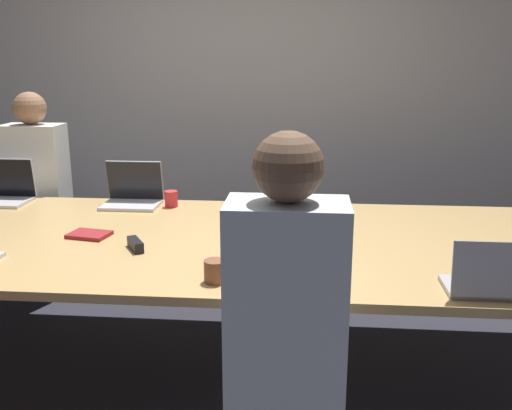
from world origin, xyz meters
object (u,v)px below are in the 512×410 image
laptop_near_right (491,279)px  person_near_midright (286,344)px  cup_near_midright (215,271)px  cup_far_midleft (171,199)px  laptop_near_midright (280,268)px  laptop_far_midleft (133,193)px  stapler (135,245)px  person_far_left (39,197)px  laptop_far_left (3,190)px

laptop_near_right → person_near_midright: bearing=25.3°
cup_near_midright → cup_far_midleft: 1.26m
laptop_near_midright → cup_near_midright: bearing=-2.7°
laptop_far_midleft → stapler: size_ratio=2.31×
laptop_near_midright → laptop_far_midleft: (-0.97, 1.22, 0.00)m
cup_near_midright → cup_far_midleft: (-0.46, 1.17, 0.00)m
laptop_near_midright → laptop_near_right: size_ratio=0.93×
laptop_far_midleft → cup_near_midright: bearing=-59.7°
laptop_far_midleft → cup_far_midleft: (0.25, -0.03, -0.03)m
person_far_left → laptop_near_midright: 2.37m
person_near_midright → laptop_far_midleft: (-1.01, 1.61, 0.12)m
stapler → laptop_far_left: bearing=111.5°
person_far_left → person_near_midright: person_near_midright is taller
laptop_near_right → laptop_near_midright: bearing=-2.1°
cup_near_midright → laptop_near_right: bearing=-2.3°
laptop_far_left → person_near_midright: (1.86, -1.62, -0.12)m
person_far_left → cup_far_midleft: 1.12m
cup_far_midleft → stapler: cup_far_midleft is taller
person_far_left → cup_near_midright: (1.50, -1.56, 0.10)m
laptop_far_midleft → laptop_near_right: laptop_far_midleft is taller
laptop_far_left → laptop_near_right: laptop_far_left is taller
laptop_near_midright → person_near_midright: 0.42m
laptop_far_left → laptop_near_right: bearing=-25.4°
stapler → laptop_near_right: bearing=-46.3°
cup_near_midright → laptop_near_midright: bearing=-2.7°
cup_far_midleft → laptop_far_midleft: bearing=172.6°
laptop_near_midright → cup_far_midleft: bearing=-58.6°
laptop_far_left → cup_near_midright: bearing=-37.9°
laptop_far_midleft → cup_far_midleft: laptop_far_midleft is taller
cup_near_midright → cup_far_midleft: cup_far_midleft is taller
laptop_near_right → stapler: bearing=-15.0°
laptop_far_left → cup_far_midleft: bearing=-1.9°
person_far_left → person_near_midright: bearing=-47.6°
person_near_midright → cup_far_midleft: 1.76m
laptop_far_midleft → cup_far_midleft: 0.25m
stapler → laptop_far_midleft: bearing=76.1°
cup_near_midright → cup_far_midleft: size_ratio=0.94×
laptop_far_left → person_near_midright: size_ratio=0.25×
person_near_midright → laptop_near_right: person_near_midright is taller
laptop_near_midright → cup_near_midright: 0.27m
laptop_far_left → person_far_left: bearing=81.6°
person_far_left → person_near_midright: 2.67m
laptop_far_left → person_far_left: size_ratio=0.25×
cup_far_midleft → laptop_near_right: (1.54, -1.22, 0.02)m
laptop_near_midright → laptop_far_midleft: size_ratio=0.88×
laptop_far_left → person_far_left: person_far_left is taller
cup_near_midright → stapler: bearing=140.4°
person_near_midright → cup_near_midright: (-0.31, 0.41, 0.09)m
laptop_near_right → stapler: 1.58m
cup_far_midleft → stapler: 0.81m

